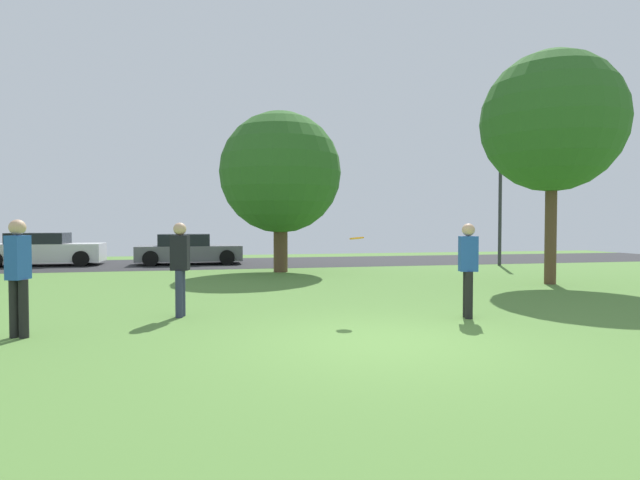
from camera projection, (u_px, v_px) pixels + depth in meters
The scene contains 11 objects.
ground_plane at pixel (381, 342), 7.56m from camera, with size 44.00×44.00×0.00m, color #547F38.
road_strip at pixel (262, 262), 23.16m from camera, with size 44.00×6.40×0.01m, color #28282B.
oak_tree_left at pixel (280, 173), 18.56m from camera, with size 4.37×4.37×5.79m.
oak_tree_center at pixel (552, 122), 14.77m from camera, with size 4.02×4.02×6.70m.
person_thrower at pixel (468, 265), 9.50m from camera, with size 0.36×0.30×1.75m.
person_catcher at pixel (180, 264), 9.62m from camera, with size 0.36×0.30×1.77m.
person_bystander at pixel (18, 272), 7.84m from camera, with size 0.32×0.38×1.81m.
frisbee_disc at pixel (357, 238), 9.53m from camera, with size 0.38×0.38×0.06m.
parked_car_white at pixel (44, 250), 21.49m from camera, with size 4.55×2.01×1.37m.
parked_car_grey at pixel (189, 250), 22.27m from camera, with size 4.42×2.00×1.31m.
street_lamp_post at pixel (500, 212), 21.48m from camera, with size 0.14×0.14×4.50m, color #2D2D33.
Camera 1 is at (-2.53, -7.13, 1.74)m, focal length 28.89 mm.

